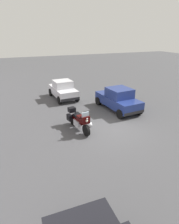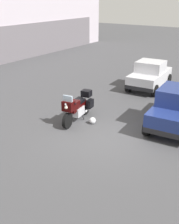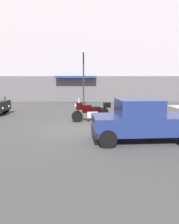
{
  "view_description": "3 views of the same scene",
  "coord_description": "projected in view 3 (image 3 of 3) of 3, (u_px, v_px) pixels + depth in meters",
  "views": [
    {
      "loc": [
        -8.82,
        5.05,
        5.21
      ],
      "look_at": [
        0.9,
        0.89,
        0.85
      ],
      "focal_mm": 30.77,
      "sensor_mm": 36.0,
      "label": 1
    },
    {
      "loc": [
        -8.21,
        -4.82,
        4.97
      ],
      "look_at": [
        0.05,
        0.71,
        0.8
      ],
      "focal_mm": 44.86,
      "sensor_mm": 36.0,
      "label": 2
    },
    {
      "loc": [
        0.39,
        -9.76,
        2.36
      ],
      "look_at": [
        0.45,
        0.29,
        0.78
      ],
      "focal_mm": 32.53,
      "sensor_mm": 36.0,
      "label": 3
    }
  ],
  "objects": [
    {
      "name": "bollard_curbside",
      "position": [
        5.0,
        102.0,
        17.2
      ],
      "size": [
        0.16,
        0.16,
        1.03
      ],
      "color": "#333338",
      "rests_on": "ground"
    },
    {
      "name": "motorcycle",
      "position": [
        92.0,
        111.0,
        11.58
      ],
      "size": [
        2.26,
        0.89,
        1.36
      ],
      "rotation": [
        0.0,
        0.0,
        3.28
      ],
      "color": "black",
      "rests_on": "ground"
    },
    {
      "name": "streetlamp_curbside",
      "position": [
        83.0,
        74.0,
        16.69
      ],
      "size": [
        0.28,
        0.94,
        4.72
      ],
      "color": "#2D2D33",
      "rests_on": "ground"
    },
    {
      "name": "helmet",
      "position": [
        93.0,
        122.0,
        10.94
      ],
      "size": [
        0.28,
        0.28,
        0.28
      ],
      "primitive_type": "sphere",
      "color": "silver",
      "rests_on": "ground"
    },
    {
      "name": "ground_plane",
      "position": [
        81.0,
        128.0,
        10.01
      ],
      "size": [
        80.0,
        80.0,
        0.0
      ],
      "primitive_type": "plane",
      "color": "#424244"
    },
    {
      "name": "car_hatchback_near",
      "position": [
        141.0,
        120.0,
        7.91
      ],
      "size": [
        3.96,
        2.02,
        1.64
      ],
      "rotation": [
        0.0,
        0.0,
        0.07
      ],
      "color": "navy",
      "rests_on": "ground"
    },
    {
      "name": "building_facade_rear",
      "position": [
        85.0,
        51.0,
        22.9
      ],
      "size": [
        39.8,
        3.4,
        11.29
      ],
      "color": "#B2A8B2",
      "rests_on": "ground"
    }
  ]
}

